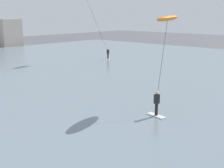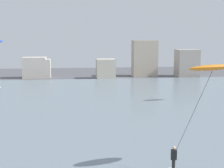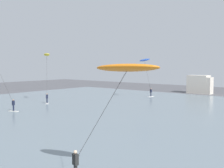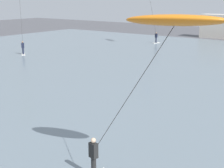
# 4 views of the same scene
# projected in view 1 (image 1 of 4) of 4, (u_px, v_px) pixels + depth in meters

# --- Properties ---
(kitesurfer_cyan) EXTENTS (4.26, 3.35, 8.65)m
(kitesurfer_cyan) POSITION_uv_depth(u_px,v_px,m) (89.00, 5.00, 42.19)
(kitesurfer_cyan) COLOR silver
(kitesurfer_cyan) RESTS_ON water_bay
(kitesurfer_orange) EXTENTS (4.77, 2.79, 6.40)m
(kitesurfer_orange) POSITION_uv_depth(u_px,v_px,m) (167.00, 25.00, 21.18)
(kitesurfer_orange) COLOR silver
(kitesurfer_orange) RESTS_ON water_bay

